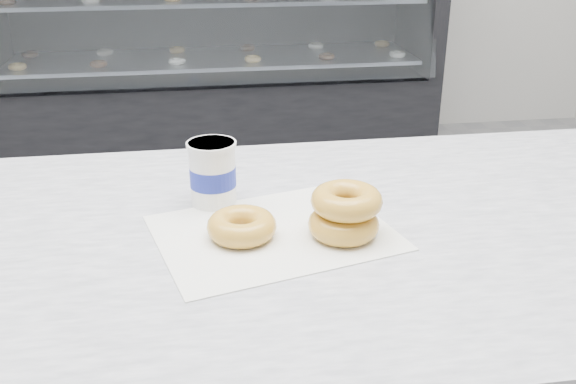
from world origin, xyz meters
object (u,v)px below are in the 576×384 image
display_case (215,74)px  donut_stack (345,212)px  donut_single (242,226)px  coffee_cup (213,173)px

display_case → donut_stack: size_ratio=17.72×
donut_single → coffee_cup: bearing=105.3°
coffee_cup → donut_single: bearing=-92.3°
display_case → donut_stack: bearing=-88.3°
display_case → coffee_cup: bearing=-92.3°
donut_single → coffee_cup: coffee_cup is taller
display_case → coffee_cup: (-0.10, -2.61, 0.46)m
display_case → donut_single: 2.77m
donut_single → coffee_cup: size_ratio=0.97×
donut_stack → coffee_cup: size_ratio=1.27×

